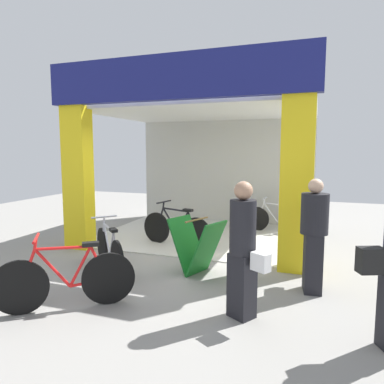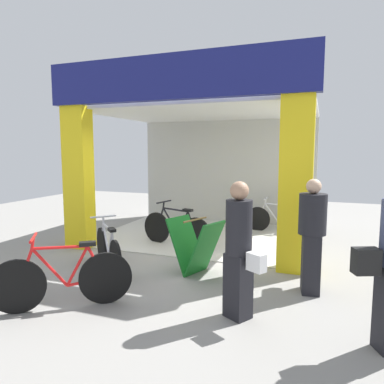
{
  "view_description": "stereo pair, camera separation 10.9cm",
  "coord_description": "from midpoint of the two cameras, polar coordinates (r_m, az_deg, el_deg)",
  "views": [
    {
      "loc": [
        2.46,
        -6.03,
        2.02
      ],
      "look_at": [
        0.0,
        0.91,
        1.15
      ],
      "focal_mm": 33.16,
      "sensor_mm": 36.0,
      "label": 1
    },
    {
      "loc": [
        2.56,
        -6.0,
        2.02
      ],
      "look_at": [
        0.0,
        0.91,
        1.15
      ],
      "focal_mm": 33.16,
      "sensor_mm": 36.0,
      "label": 2
    }
  ],
  "objects": [
    {
      "name": "ground_plane",
      "position": [
        6.82,
        -3.06,
        -10.49
      ],
      "size": [
        17.65,
        17.65,
        0.0
      ],
      "primitive_type": "plane",
      "color": "gray",
      "rests_on": "ground"
    },
    {
      "name": "pedestrian_1",
      "position": [
        4.31,
        7.5,
        -9.11
      ],
      "size": [
        0.58,
        0.47,
        1.66
      ],
      "color": "black",
      "rests_on": "ground"
    },
    {
      "name": "shop_facade",
      "position": [
        8.13,
        1.54,
        6.16
      ],
      "size": [
        5.03,
        3.95,
        3.68
      ],
      "color": "beige",
      "rests_on": "ground"
    },
    {
      "name": "bicycle_parked_0",
      "position": [
        4.92,
        -20.22,
        -13.1
      ],
      "size": [
        1.44,
        1.08,
        0.96
      ],
      "color": "black",
      "rests_on": "ground"
    },
    {
      "name": "bicycle_inside_1",
      "position": [
        7.49,
        -3.0,
        -5.95
      ],
      "size": [
        1.67,
        0.54,
        0.94
      ],
      "color": "black",
      "rests_on": "ground"
    },
    {
      "name": "pedestrian_0",
      "position": [
        5.31,
        18.43,
        -6.35
      ],
      "size": [
        0.43,
        0.65,
        1.63
      ],
      "color": "black",
      "rests_on": "ground"
    },
    {
      "name": "bicycle_inside_0",
      "position": [
        8.97,
        13.01,
        -4.23
      ],
      "size": [
        1.54,
        0.42,
        0.85
      ],
      "color": "black",
      "rests_on": "ground"
    },
    {
      "name": "sandwich_board_sign",
      "position": [
        5.88,
        0.23,
        -8.71
      ],
      "size": [
        0.97,
        0.82,
        0.92
      ],
      "color": "#197226",
      "rests_on": "ground"
    },
    {
      "name": "bicycle_parked_1",
      "position": [
        6.16,
        -13.65,
        -9.11
      ],
      "size": [
        1.21,
        1.14,
        0.89
      ],
      "color": "black",
      "rests_on": "ground"
    }
  ]
}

